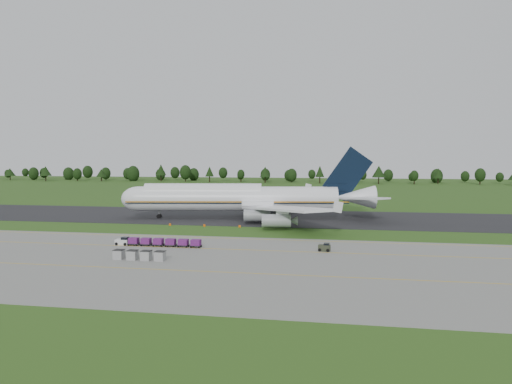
% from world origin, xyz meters
% --- Properties ---
extents(ground, '(600.00, 600.00, 0.00)m').
position_xyz_m(ground, '(0.00, 0.00, 0.00)').
color(ground, '#294C17').
rests_on(ground, ground).
extents(apron, '(300.00, 52.00, 0.06)m').
position_xyz_m(apron, '(0.00, -34.00, 0.03)').
color(apron, slate).
rests_on(apron, ground).
extents(taxiway, '(300.00, 40.00, 0.08)m').
position_xyz_m(taxiway, '(0.00, 28.00, 0.04)').
color(taxiway, black).
rests_on(taxiway, ground).
extents(apron_markings, '(300.00, 30.20, 0.01)m').
position_xyz_m(apron_markings, '(0.00, -26.98, 0.06)').
color(apron_markings, gold).
rests_on(apron_markings, apron).
extents(tree_line, '(525.04, 22.96, 11.99)m').
position_xyz_m(tree_line, '(-1.20, 220.21, 6.23)').
color(tree_line, black).
rests_on(tree_line, ground).
extents(aircraft, '(71.48, 68.49, 19.99)m').
position_xyz_m(aircraft, '(-2.09, 24.14, 5.71)').
color(aircraft, white).
rests_on(aircraft, ground).
extents(baggage_train, '(17.10, 1.55, 1.49)m').
position_xyz_m(baggage_train, '(-9.28, -21.24, 0.87)').
color(baggage_train, silver).
rests_on(baggage_train, apron).
extents(utility_cart, '(2.23, 1.51, 1.15)m').
position_xyz_m(utility_cart, '(22.46, -20.70, 0.62)').
color(utility_cart, '#2E3424').
rests_on(utility_cart, apron).
extents(uld_row, '(8.83, 1.63, 1.62)m').
position_xyz_m(uld_row, '(-7.29, -34.03, 0.87)').
color(uld_row, '#969696').
rests_on(uld_row, apron).
extents(edge_markers, '(18.18, 0.30, 0.60)m').
position_xyz_m(edge_markers, '(-7.87, 6.49, 0.27)').
color(edge_markers, '#EA5A07').
rests_on(edge_markers, ground).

